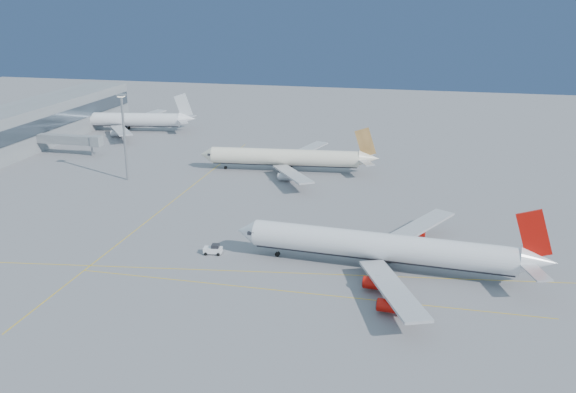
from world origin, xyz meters
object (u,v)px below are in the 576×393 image
at_px(pushback_tug, 213,249).
at_px(airliner_third, 125,120).
at_px(airliner_virgin, 387,248).
at_px(airliner_etihad, 289,158).
at_px(light_mast, 124,130).

bearing_deg(pushback_tug, airliner_third, 117.25).
xyz_separation_m(airliner_virgin, airliner_etihad, (-35.69, 67.59, -0.30)).
height_order(airliner_third, light_mast, light_mast).
bearing_deg(light_mast, airliner_etihad, 23.94).
xyz_separation_m(pushback_tug, light_mast, (-43.59, 47.83, 14.05)).
distance_m(airliner_etihad, light_mast, 50.01).
distance_m(airliner_etihad, pushback_tug, 67.75).
relative_size(airliner_etihad, airliner_third, 0.97).
xyz_separation_m(airliner_etihad, light_mast, (-44.66, -19.83, 10.61)).
bearing_deg(airliner_etihad, airliner_third, 145.17).
bearing_deg(light_mast, pushback_tug, -47.65).
relative_size(airliner_virgin, pushback_tug, 15.52).
distance_m(airliner_etihad, airliner_third, 88.77).
bearing_deg(airliner_virgin, pushback_tug, -175.62).
xyz_separation_m(airliner_etihad, pushback_tug, (-1.07, -67.66, -3.44)).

